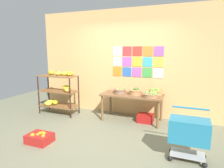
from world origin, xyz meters
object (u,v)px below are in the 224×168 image
Objects in this scene: banana_shelf_unit at (59,89)px; fruit_basket_left at (120,91)px; fruit_basket_right at (135,91)px; orange_crate_foreground at (40,138)px; display_table at (132,97)px; shopping_cart at (189,132)px; fruit_basket_centre at (151,95)px; produce_crate_under_table at (145,118)px; fruit_basket_back_left at (156,92)px.

banana_shelf_unit reaches higher than fruit_basket_left.
fruit_basket_right reaches higher than orange_crate_foreground.
display_table is 1.93m from shopping_cart.
banana_shelf_unit reaches higher than fruit_basket_centre.
fruit_basket_left is 0.39m from fruit_basket_right.
produce_crate_under_table is at bearing 47.97° from orange_crate_foreground.
display_table is at bearing 171.49° from fruit_basket_right.
fruit_basket_left reaches higher than produce_crate_under_table.
display_table is at bearing -164.04° from fruit_basket_back_left.
fruit_basket_centre is at bearing 42.60° from orange_crate_foreground.
fruit_basket_centre is 0.32m from fruit_basket_back_left.
fruit_basket_left is at bearing 60.96° from orange_crate_foreground.
fruit_basket_back_left is (0.54, 0.15, 0.16)m from display_table.
fruit_basket_left is 1.04× the size of fruit_basket_right.
produce_crate_under_table is (2.36, 0.22, -0.58)m from banana_shelf_unit.
fruit_basket_right is at bearing 5.12° from banana_shelf_unit.
fruit_basket_left is 0.70× the size of orange_crate_foreground.
display_table is 1.82× the size of shopping_cart.
banana_shelf_unit is at bearing -172.09° from fruit_basket_back_left.
fruit_basket_back_left reaches higher than fruit_basket_left.
produce_crate_under_table is 0.83× the size of orange_crate_foreground.
fruit_basket_right is at bearing -159.99° from fruit_basket_back_left.
display_table reaches higher than orange_crate_foreground.
fruit_basket_back_left is 0.74× the size of orange_crate_foreground.
fruit_basket_centre is at bearing -52.97° from produce_crate_under_table.
shopping_cart is at bearing -55.31° from produce_crate_under_table.
fruit_basket_left is at bearing -176.17° from display_table.
produce_crate_under_table is at bearing 127.03° from fruit_basket_centre.
fruit_basket_right is 0.82× the size of produce_crate_under_table.
fruit_basket_left is 0.92m from produce_crate_under_table.
fruit_basket_left is at bearing -178.78° from fruit_basket_right.
shopping_cart is (0.98, -1.42, 0.37)m from produce_crate_under_table.
fruit_basket_centre is at bearing -20.41° from fruit_basket_right.
fruit_basket_left is (1.70, 0.18, 0.06)m from banana_shelf_unit.
fruit_basket_centre reaches higher than orange_crate_foreground.
orange_crate_foreground is 0.56× the size of shopping_cart.
banana_shelf_unit reaches higher than display_table.
fruit_basket_left is at bearing -168.34° from fruit_basket_back_left.
fruit_basket_back_left is (0.85, 0.18, 0.01)m from fruit_basket_left.
display_table is 4.39× the size of fruit_basket_back_left.
fruit_basket_left reaches higher than orange_crate_foreground.
fruit_basket_left reaches higher than display_table.
display_table is 4.24× the size of fruit_basket_centre.
orange_crate_foreground is (-0.99, -1.78, -0.64)m from fruit_basket_left.
fruit_basket_left is 0.84× the size of produce_crate_under_table.
fruit_basket_left is 0.94× the size of fruit_basket_back_left.
display_table is at bearing 54.23° from orange_crate_foreground.
fruit_basket_right is at bearing 1.22° from fruit_basket_left.
fruit_basket_back_left is (2.55, 0.35, 0.07)m from banana_shelf_unit.
display_table is 3.95× the size of produce_crate_under_table.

